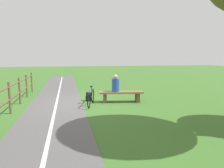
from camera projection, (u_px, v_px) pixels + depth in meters
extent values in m
plane|color=#3D6B28|center=(82.00, 103.00, 8.82)|extent=(80.00, 80.00, 0.00)
cube|color=#565454|center=(48.00, 141.00, 4.71)|extent=(2.66, 36.02, 0.02)
cube|color=silver|center=(48.00, 141.00, 4.71)|extent=(0.42, 32.00, 0.00)
cube|color=brown|center=(121.00, 92.00, 8.87)|extent=(2.09, 0.81, 0.08)
cube|color=brown|center=(137.00, 97.00, 8.94)|extent=(0.23, 0.44, 0.43)
cube|color=brown|center=(105.00, 98.00, 8.86)|extent=(0.23, 0.44, 0.43)
cylinder|color=#2847B7|center=(116.00, 85.00, 8.81)|extent=(0.40, 0.40, 0.59)
sphere|color=tan|center=(116.00, 77.00, 8.75)|extent=(0.21, 0.21, 0.21)
torus|color=black|center=(89.00, 100.00, 7.82)|extent=(0.22, 0.63, 0.64)
torus|color=black|center=(93.00, 96.00, 8.83)|extent=(0.22, 0.63, 0.64)
cylinder|color=#1E51A3|center=(91.00, 92.00, 8.29)|extent=(0.27, 0.85, 0.04)
cylinder|color=#1E51A3|center=(90.00, 96.00, 8.15)|extent=(0.21, 0.62, 0.30)
cylinder|color=#1E51A3|center=(91.00, 89.00, 8.42)|extent=(0.03, 0.03, 0.20)
cube|color=black|center=(91.00, 87.00, 8.41)|extent=(0.13, 0.21, 0.05)
cube|color=black|center=(89.00, 97.00, 9.16)|extent=(0.27, 0.31, 0.42)
cube|color=black|center=(86.00, 98.00, 9.12)|extent=(0.07, 0.19, 0.19)
cylinder|color=brown|center=(32.00, 82.00, 11.47)|extent=(0.08, 0.08, 1.19)
cylinder|color=brown|center=(27.00, 86.00, 9.97)|extent=(0.08, 0.08, 1.19)
cylinder|color=brown|center=(20.00, 91.00, 8.48)|extent=(0.08, 0.08, 1.19)
cylinder|color=brown|center=(10.00, 98.00, 6.99)|extent=(0.08, 0.08, 1.19)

